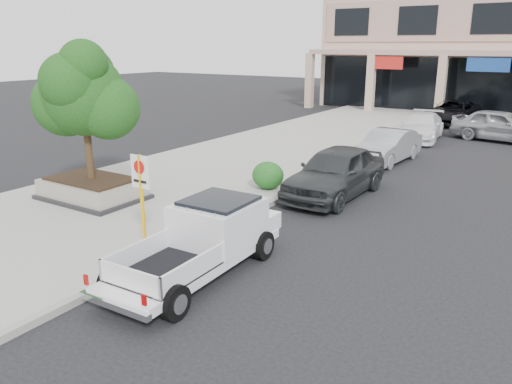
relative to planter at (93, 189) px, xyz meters
The scene contains 13 objects.
ground 6.56m from the planter, ahead, with size 120.00×120.00×0.00m, color black.
sidewalk 5.00m from the planter, 79.03° to the left, with size 8.00×52.00×0.15m, color gray.
curb 6.94m from the planter, 44.98° to the left, with size 0.20×52.00×0.15m, color gray.
planter is the anchor object (origin of this frame).
planter_tree 2.95m from the planter, 48.97° to the left, with size 2.90×2.55×4.00m.
no_parking_sign 4.91m from the planter, 25.28° to the right, with size 0.55×0.09×2.30m.
hedge 5.71m from the planter, 44.06° to the left, with size 1.10×0.99×0.94m, color #134416.
pickup_truck 6.52m from the planter, 20.59° to the right, with size 1.81×4.89×1.54m, color white, non-canonical shape.
curb_car_a 7.86m from the planter, 38.36° to the left, with size 1.95×4.86×1.65m, color #2B2E30.
curb_car_b 12.22m from the planter, 60.73° to the left, with size 1.46×4.20×1.38m, color #9EA1A5.
curb_car_c 17.70m from the planter, 71.09° to the left, with size 1.94×4.77×1.39m, color silver.
curb_car_d 24.12m from the planter, 75.87° to the left, with size 2.46×5.33×1.48m, color black.
lot_car_a 20.75m from the planter, 63.32° to the left, with size 1.94×4.82×1.64m, color #9A9DA1.
Camera 1 is at (6.15, -8.84, 4.88)m, focal length 35.00 mm.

